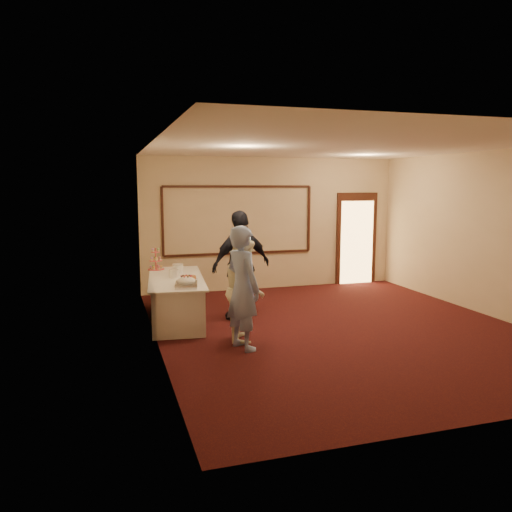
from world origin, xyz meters
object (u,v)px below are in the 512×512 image
Objects in this scene: pavlova_tray at (186,282)px; cupcake_stand at (156,261)px; plate_stack_a at (174,274)px; guest at (241,266)px; man at (243,288)px; woman at (245,289)px; plate_stack_b at (178,269)px; tart at (189,278)px; buffet_table at (176,299)px.

pavlova_tray is 1.85m from cupcake_stand.
plate_stack_a is 0.09× the size of guest.
man is 0.47m from woman.
cupcake_stand is 0.25× the size of man.
plate_stack_b is 1.26m from guest.
tart is 1.34m from woman.
man is 1.60m from guest.
cupcake_stand reaches higher than plate_stack_b.
pavlova_tray is 2.61× the size of plate_stack_b.
cupcake_stand is 2.94m from man.
man is (0.71, -1.84, 0.52)m from buffet_table.
cupcake_stand is at bearing -0.63° from man.
plate_stack_b is at bearing 73.81° from plate_stack_a.
plate_stack_a is 0.10× the size of man.
man is at bearing -74.87° from plate_stack_b.
cupcake_stand is 2.28× the size of plate_stack_b.
plate_stack_b is at bearing -4.61° from man.
man is at bearing -70.89° from cupcake_stand.
cupcake_stand is at bearing 104.81° from buffet_table.
man reaches higher than plate_stack_b.
buffet_table is at bearing -102.93° from plate_stack_b.
woman reaches higher than plate_stack_b.
tart is (0.14, 0.62, -0.05)m from pavlova_tray.
pavlova_tray is 1.17m from man.
plate_stack_b is at bearing 77.07° from buffet_table.
woman is at bearing -57.18° from plate_stack_a.
woman is at bearing -64.73° from cupcake_stand.
plate_stack_a is (-0.03, -0.02, 0.46)m from buffet_table.
plate_stack_a is at bearing 47.05° from woman.
woman is (0.82, -0.53, -0.05)m from pavlova_tray.
cupcake_stand is 0.62m from plate_stack_b.
woman is at bearing -58.58° from buffet_table.
guest reaches higher than buffet_table.
plate_stack_a is 0.11× the size of woman.
woman reaches higher than buffet_table.
plate_stack_a is 1.19m from guest.
buffet_table is 14.21× the size of plate_stack_a.
pavlova_tray is 3.00× the size of plate_stack_a.
plate_stack_a is (0.22, -0.97, -0.09)m from cupcake_stand.
tart is at bearing -83.29° from plate_stack_b.
buffet_table is at bearing -75.19° from cupcake_stand.
cupcake_stand is 1.84m from guest.
cupcake_stand is at bearing 124.55° from plate_stack_b.
man is 0.93× the size of guest.
plate_stack_b is 0.13× the size of woman.
tart is 1.67m from man.
cupcake_stand reaches higher than tart.
buffet_table is 2.04m from man.
man reaches higher than cupcake_stand.
woman is 1.16m from guest.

